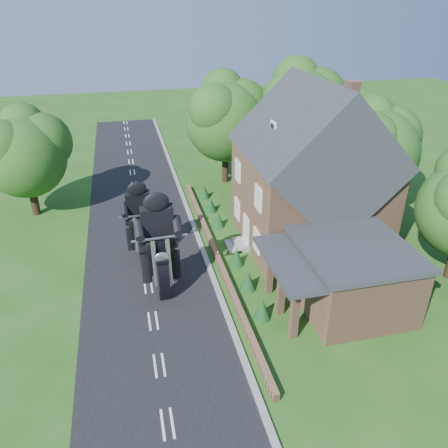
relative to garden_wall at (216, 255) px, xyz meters
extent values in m
plane|color=#225016|center=(-4.30, -5.00, -0.20)|extent=(120.00, 120.00, 0.00)
cube|color=black|center=(-4.30, -5.00, -0.19)|extent=(7.00, 80.00, 0.02)
cube|color=gray|center=(-0.65, -5.00, -0.14)|extent=(0.30, 80.00, 0.12)
cube|color=#8B6346|center=(0.00, 0.00, 0.00)|extent=(0.30, 22.00, 0.40)
cube|color=#8B6346|center=(6.20, 1.00, 2.80)|extent=(8.00, 8.00, 6.00)
cube|color=#282B30|center=(6.20, 1.00, 5.80)|extent=(8.48, 8.64, 8.48)
cube|color=#8B6346|center=(8.20, 1.00, 9.00)|extent=(0.60, 0.90, 1.60)
cube|color=white|center=(3.60, 1.00, 7.30)|extent=(0.12, 0.80, 0.90)
cube|color=black|center=(3.54, 1.00, 7.30)|extent=(0.04, 0.55, 0.65)
cube|color=white|center=(2.14, 1.00, 0.85)|extent=(0.10, 1.10, 2.10)
cube|color=gray|center=(1.80, 1.00, -0.05)|extent=(0.80, 1.60, 0.30)
cube|color=gray|center=(1.30, 1.00, -0.12)|extent=(0.80, 1.60, 0.15)
cube|color=white|center=(2.14, -1.20, 1.40)|extent=(0.10, 1.10, 1.40)
cube|color=black|center=(2.12, -1.20, 1.40)|extent=(0.04, 0.92, 1.22)
cube|color=white|center=(2.14, 3.20, 1.40)|extent=(0.10, 1.10, 1.40)
cube|color=black|center=(2.12, 3.20, 1.40)|extent=(0.04, 0.92, 1.22)
cube|color=white|center=(2.14, -1.20, 4.10)|extent=(0.10, 1.10, 1.40)
cube|color=black|center=(2.12, -1.20, 4.10)|extent=(0.04, 0.92, 1.22)
cube|color=white|center=(2.14, 3.20, 4.10)|extent=(0.10, 1.10, 1.40)
cube|color=black|center=(2.12, 3.20, 4.10)|extent=(0.04, 0.92, 1.22)
cube|color=#8B6346|center=(5.70, -5.80, 1.40)|extent=(5.00, 5.60, 3.20)
cube|color=#282B30|center=(5.70, -5.80, 3.12)|extent=(5.30, 5.94, 0.24)
cube|color=#282B30|center=(2.60, -5.80, 2.75)|extent=(2.60, 5.32, 0.22)
cube|color=#8B6346|center=(2.00, -7.60, 1.20)|extent=(0.35, 0.35, 2.80)
cube|color=#8B6346|center=(2.00, -5.80, 1.20)|extent=(0.35, 0.35, 2.80)
cube|color=#8B6346|center=(2.00, -4.00, 1.20)|extent=(0.35, 0.35, 2.80)
cylinder|color=black|center=(12.20, 3.50, 1.30)|extent=(0.56, 0.56, 3.00)
sphere|color=#204C15|center=(12.20, 3.50, 4.45)|extent=(6.00, 6.00, 6.00)
sphere|color=#204C15|center=(13.55, 4.10, 5.35)|extent=(4.32, 4.32, 4.32)
sphere|color=#204C15|center=(11.15, 2.60, 5.65)|extent=(3.72, 3.72, 3.72)
sphere|color=#204C15|center=(12.30, 4.70, 6.55)|extent=(3.30, 3.30, 3.30)
cylinder|color=black|center=(9.70, 11.00, 1.60)|extent=(0.56, 0.56, 3.60)
sphere|color=#204C15|center=(9.70, 11.00, 5.38)|extent=(7.20, 7.20, 7.20)
sphere|color=#204C15|center=(11.32, 11.72, 6.46)|extent=(5.18, 5.18, 5.18)
sphere|color=#204C15|center=(8.44, 9.92, 6.82)|extent=(4.46, 4.46, 4.46)
sphere|color=#204C15|center=(9.80, 12.44, 7.90)|extent=(3.96, 3.96, 3.96)
cylinder|color=black|center=(3.70, 12.00, 1.50)|extent=(0.56, 0.56, 3.40)
sphere|color=#204C15|center=(3.70, 12.00, 4.96)|extent=(6.40, 6.40, 6.40)
sphere|color=#204C15|center=(5.14, 12.64, 5.92)|extent=(4.61, 4.61, 4.61)
sphere|color=#204C15|center=(2.58, 11.04, 6.24)|extent=(3.97, 3.97, 3.97)
sphere|color=#204C15|center=(3.80, 13.28, 7.20)|extent=(3.52, 3.52, 3.52)
cylinder|color=black|center=(-11.30, 9.00, 1.20)|extent=(0.56, 0.56, 2.80)
sphere|color=#204C15|center=(-11.30, 9.00, 4.14)|extent=(5.60, 5.60, 5.60)
sphere|color=#204C15|center=(-10.04, 9.56, 4.98)|extent=(4.03, 4.03, 4.03)
sphere|color=#204C15|center=(-12.28, 8.16, 5.26)|extent=(3.47, 3.47, 3.47)
sphere|color=#204C15|center=(-11.20, 10.12, 6.10)|extent=(3.08, 3.08, 3.08)
cone|color=#123817|center=(1.00, -6.00, 0.35)|extent=(0.90, 0.90, 1.10)
cone|color=#123817|center=(1.00, -3.50, 0.35)|extent=(0.90, 0.90, 1.10)
cone|color=#123817|center=(1.00, -1.00, 0.35)|extent=(0.90, 0.90, 1.10)
cone|color=#123817|center=(1.00, 4.00, 0.35)|extent=(0.90, 0.90, 1.10)
cone|color=#123817|center=(1.00, 6.50, 0.35)|extent=(0.90, 0.90, 1.10)
cone|color=#123817|center=(1.00, 9.00, 0.35)|extent=(0.90, 0.90, 1.10)
camera|label=1|loc=(-4.77, -22.19, 14.03)|focal=35.00mm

